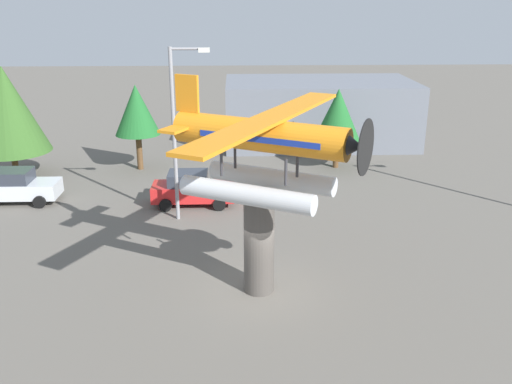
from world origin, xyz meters
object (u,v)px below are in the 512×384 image
tree_west (7,110)px  tree_center_back (338,115)px  storefront_building (319,112)px  car_near_silver (16,186)px  floatplane_monument (263,149)px  tree_east (137,110)px  display_pedestal (259,244)px  streetlight_primary (178,123)px  car_mid_red (192,189)px

tree_west → tree_center_back: bearing=3.7°
storefront_building → car_near_silver: bearing=-145.1°
storefront_building → tree_center_back: tree_center_back is taller
floatplane_monument → tree_west: (-14.08, 14.29, -1.33)m
tree_west → tree_east: bearing=10.4°
tree_east → display_pedestal: bearing=-66.4°
tree_west → streetlight_primary: bearing=-34.0°
car_mid_red → tree_center_back: size_ratio=0.85×
car_near_silver → streetlight_primary: bearing=-16.6°
car_near_silver → tree_west: size_ratio=0.64×
storefront_building → streetlight_primary: bearing=-120.5°
tree_west → car_mid_red: bearing=-25.4°
car_near_silver → tree_east: bearing=46.5°
car_mid_red → tree_west: bearing=154.6°
car_mid_red → tree_east: bearing=119.8°
floatplane_monument → tree_east: floatplane_monument is taller
display_pedestal → car_mid_red: size_ratio=0.88×
streetlight_primary → tree_east: size_ratio=1.55×
car_near_silver → car_mid_red: bearing=-4.4°
floatplane_monument → storefront_building: size_ratio=0.72×
car_near_silver → tree_center_back: size_ratio=0.85×
floatplane_monument → storefront_building: floatplane_monument is taller
streetlight_primary → display_pedestal: bearing=-64.1°
storefront_building → car_mid_red: bearing=-122.9°
floatplane_monument → streetlight_primary: 8.06m
display_pedestal → tree_west: size_ratio=0.57×
tree_west → storefront_building: bearing=22.0°
display_pedestal → tree_east: bearing=113.6°
car_mid_red → tree_east: tree_east is taller
display_pedestal → tree_center_back: (5.49, 15.47, 1.46)m
streetlight_primary → tree_center_back: bearing=43.0°
car_near_silver → car_mid_red: same height
display_pedestal → floatplane_monument: bearing=-28.0°
display_pedestal → storefront_building: storefront_building is taller
display_pedestal → storefront_building: size_ratio=0.28×
tree_center_back → tree_east: bearing=179.7°
floatplane_monument → tree_west: bearing=162.6°
car_near_silver → streetlight_primary: 9.97m
car_near_silver → streetlight_primary: streetlight_primary is taller
storefront_building → tree_center_back: 6.61m
storefront_building → tree_west: bearing=-158.0°
car_near_silver → tree_center_back: bearing=17.8°
display_pedestal → floatplane_monument: 3.53m
streetlight_primary → tree_center_back: streetlight_primary is taller
floatplane_monument → tree_east: size_ratio=1.84×
tree_center_back → streetlight_primary: bearing=-137.0°
storefront_building → tree_east: (-12.07, -6.46, 1.46)m
display_pedestal → streetlight_primary: streetlight_primary is taller
floatplane_monument → car_mid_red: size_ratio=2.31×
storefront_building → tree_center_back: bearing=-88.2°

